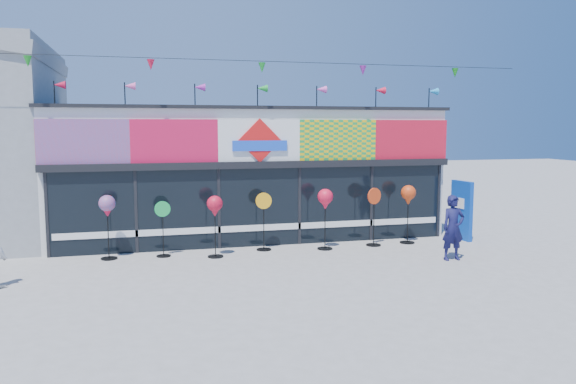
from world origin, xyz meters
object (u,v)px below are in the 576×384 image
object	(u,v)px
spinner_4	(325,201)
spinner_6	(408,197)
spinner_2	(215,208)
spinner_0	(107,208)
blue_sign	(462,210)
spinner_1	(163,227)
spinner_5	(374,215)
adult_man	(453,228)
spinner_3	(264,220)

from	to	relation	value
spinner_4	spinner_6	xyz separation A→B (m)	(2.68, 0.19, 0.01)
spinner_2	spinner_6	distance (m)	5.85
spinner_0	spinner_2	xyz separation A→B (m)	(2.77, -0.48, -0.04)
spinner_2	spinner_4	xyz separation A→B (m)	(3.16, 0.19, 0.06)
blue_sign	spinner_1	bearing A→B (deg)	174.11
spinner_1	spinner_2	bearing A→B (deg)	-17.41
blue_sign	spinner_1	distance (m)	9.06
spinner_6	blue_sign	bearing A→B (deg)	2.81
spinner_1	spinner_5	distance (m)	6.07
spinner_0	spinner_6	world-z (taller)	spinner_6
spinner_0	spinner_2	distance (m)	2.81
spinner_1	spinner_5	size ratio (longest dim) A/B	0.88
adult_man	spinner_0	bearing A→B (deg)	163.84
spinner_0	spinner_1	xyz separation A→B (m)	(1.42, -0.06, -0.57)
blue_sign	spinner_6	world-z (taller)	blue_sign
blue_sign	spinner_3	bearing A→B (deg)	173.34
spinner_5	spinner_6	size ratio (longest dim) A/B	0.98
spinner_3	spinner_4	size ratio (longest dim) A/B	0.94
blue_sign	spinner_6	bearing A→B (deg)	176.66
spinner_4	spinner_5	xyz separation A→B (m)	(1.55, 0.11, -0.49)
spinner_6	spinner_2	bearing A→B (deg)	-176.33
blue_sign	spinner_1	size ratio (longest dim) A/B	1.21
blue_sign	spinner_5	world-z (taller)	blue_sign
spinner_0	spinner_2	world-z (taller)	spinner_0
spinner_5	spinner_2	bearing A→B (deg)	-176.38
spinner_3	adult_man	size ratio (longest dim) A/B	0.96
blue_sign	spinner_0	bearing A→B (deg)	173.76
spinner_4	adult_man	xyz separation A→B (m)	(2.84, -2.08, -0.54)
spinner_3	spinner_5	bearing A→B (deg)	-3.90
spinner_3	spinner_6	world-z (taller)	spinner_6
spinner_4	spinner_6	size ratio (longest dim) A/B	0.99
spinner_1	spinner_6	xyz separation A→B (m)	(7.19, -0.05, 0.61)
spinner_1	spinner_3	size ratio (longest dim) A/B	0.92
adult_man	spinner_2	bearing A→B (deg)	161.50
spinner_0	adult_man	size ratio (longest dim) A/B	1.00
spinner_6	adult_man	world-z (taller)	spinner_6
spinner_3	spinner_6	xyz separation A→B (m)	(4.40, -0.15, 0.54)
spinner_4	spinner_5	distance (m)	1.63
blue_sign	spinner_4	world-z (taller)	blue_sign
spinner_5	adult_man	bearing A→B (deg)	-59.42
spinner_3	spinner_2	bearing A→B (deg)	-160.18
spinner_1	spinner_6	distance (m)	7.22
blue_sign	spinner_3	xyz separation A→B (m)	(-6.26, 0.06, -0.05)
spinner_3	spinner_6	bearing A→B (deg)	-1.92
spinner_0	spinner_2	size ratio (longest dim) A/B	1.03
spinner_2	spinner_5	xyz separation A→B (m)	(4.71, 0.30, -0.43)
spinner_0	spinner_1	size ratio (longest dim) A/B	1.13
spinner_4	spinner_2	bearing A→B (deg)	-176.58
adult_man	blue_sign	bearing A→B (deg)	53.21
blue_sign	spinner_6	xyz separation A→B (m)	(-1.87, -0.09, 0.49)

